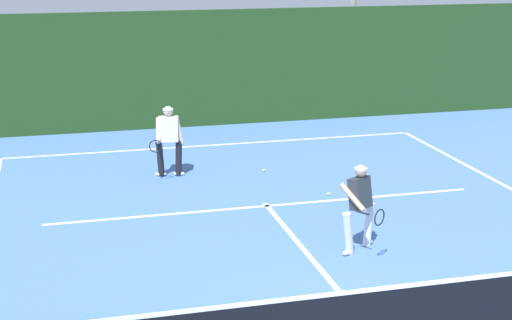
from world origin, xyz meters
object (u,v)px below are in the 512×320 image
(tennis_ball, at_px, (329,194))
(player_near, at_px, (360,204))
(player_far, at_px, (169,138))
(tennis_ball_extra, at_px, (264,171))

(tennis_ball, bearing_deg, player_near, -99.93)
(player_near, height_order, tennis_ball, player_near)
(player_far, xyz_separation_m, tennis_ball, (3.06, -2.31, -0.87))
(tennis_ball_extra, bearing_deg, player_far, 173.90)
(player_near, bearing_deg, tennis_ball, -133.27)
(tennis_ball, bearing_deg, player_far, 143.01)
(player_near, distance_m, player_far, 5.90)
(tennis_ball, bearing_deg, tennis_ball_extra, 112.83)
(tennis_ball_extra, bearing_deg, player_near, -86.16)
(player_near, distance_m, tennis_ball, 3.18)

